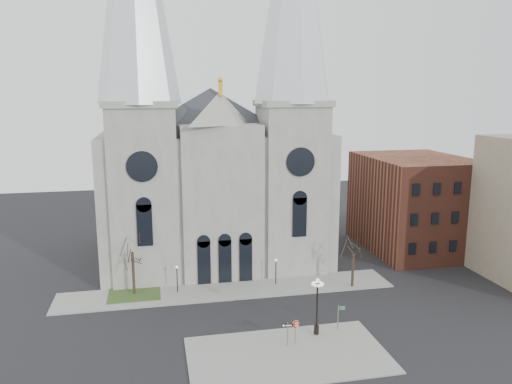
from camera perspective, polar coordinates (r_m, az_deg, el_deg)
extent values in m
plane|color=black|center=(51.23, -1.27, -15.82)|extent=(160.00, 160.00, 0.00)
cube|color=gray|center=(47.50, 3.64, -18.08)|extent=(18.00, 10.00, 0.14)
cube|color=gray|center=(61.07, -3.19, -11.13)|extent=(40.00, 6.00, 0.14)
cube|color=#374F22|center=(61.49, -13.72, -11.27)|extent=(6.00, 5.00, 0.18)
cube|color=gray|center=(72.75, -5.04, -0.12)|extent=(30.00, 24.00, 18.00)
pyramid|color=#2D3035|center=(71.32, -5.25, 11.78)|extent=(33.00, 26.40, 6.00)
cube|color=gray|center=(63.57, -12.69, -0.18)|extent=(8.00, 8.00, 22.00)
cylinder|color=black|center=(58.91, -12.90, 2.86)|extent=(3.60, 0.30, 3.60)
cube|color=gray|center=(65.99, 4.03, 0.48)|extent=(8.00, 8.00, 22.00)
cylinder|color=black|center=(61.50, 5.11, 3.45)|extent=(3.60, 0.30, 3.60)
cube|color=gray|center=(62.89, -3.97, -1.22)|extent=(10.00, 5.00, 19.50)
pyramid|color=gray|center=(61.43, -4.12, 9.54)|extent=(11.00, 5.00, 4.00)
cube|color=brown|center=(78.73, 17.59, -1.22)|extent=(14.00, 18.00, 14.00)
cylinder|color=black|center=(60.57, -13.84, -9.05)|extent=(0.32, 0.32, 5.25)
cylinder|color=black|center=(62.38, 11.00, -8.84)|extent=(0.32, 0.32, 4.20)
cylinder|color=black|center=(60.43, -9.00, -9.90)|extent=(0.12, 0.12, 3.00)
sphere|color=white|center=(59.87, -9.04, -8.48)|extent=(0.32, 0.32, 0.32)
cylinder|color=black|center=(62.04, 2.28, -9.20)|extent=(0.12, 0.12, 3.00)
sphere|color=white|center=(61.50, 2.29, -7.80)|extent=(0.32, 0.32, 0.32)
cylinder|color=slate|center=(48.78, 4.52, -15.66)|extent=(0.09, 0.09, 2.26)
cylinder|color=red|center=(48.43, 4.54, -14.83)|extent=(0.79, 0.06, 0.78)
cylinder|color=white|center=(48.43, 4.54, -14.83)|extent=(0.84, 0.04, 0.84)
cube|color=white|center=(48.38, 4.54, -14.70)|extent=(0.43, 0.03, 0.10)
cube|color=white|center=(48.49, 4.54, -14.97)|extent=(0.49, 0.03, 0.10)
cylinder|color=black|center=(50.01, 6.98, -13.21)|extent=(0.18, 0.18, 5.08)
cylinder|color=black|center=(50.91, 6.92, -15.36)|extent=(0.49, 0.49, 0.88)
sphere|color=white|center=(48.83, 7.06, -9.97)|extent=(0.35, 0.35, 0.35)
cylinder|color=slate|center=(48.29, 3.62, -15.90)|extent=(0.10, 0.10, 2.33)
cube|color=black|center=(47.89, 3.63, -14.95)|extent=(1.02, 0.18, 0.33)
cylinder|color=slate|center=(51.86, 9.35, -13.93)|extent=(0.10, 0.10, 2.49)
cube|color=#0B5329|center=(51.54, 9.82, -12.80)|extent=(0.70, 0.06, 0.17)
cube|color=#0B5329|center=(51.63, 9.81, -13.03)|extent=(0.70, 0.06, 0.17)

